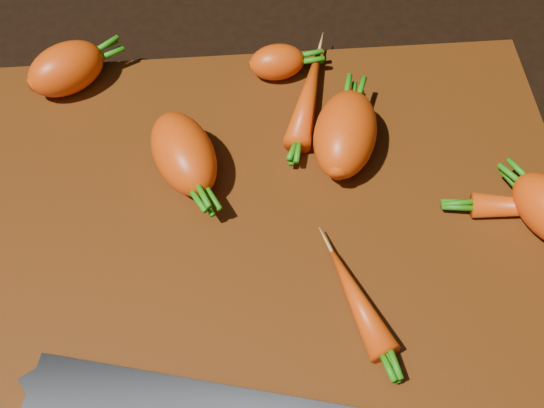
{
  "coord_description": "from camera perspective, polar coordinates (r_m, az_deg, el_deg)",
  "views": [
    {
      "loc": [
        -0.03,
        -0.34,
        0.52
      ],
      "look_at": [
        0.0,
        0.01,
        0.03
      ],
      "focal_mm": 50.0,
      "sensor_mm": 36.0,
      "label": 1
    }
  ],
  "objects": [
    {
      "name": "carrot_1",
      "position": [
        0.63,
        -6.67,
        3.79
      ],
      "size": [
        0.07,
        0.1,
        0.05
      ],
      "primitive_type": "ellipsoid",
      "rotation": [
        0.0,
        0.0,
        -1.23
      ],
      "color": "#E3480E",
      "rests_on": "cutting_board"
    },
    {
      "name": "carrot_5",
      "position": [
        0.69,
        2.76,
        8.18
      ],
      "size": [
        0.06,
        0.12,
        0.02
      ],
      "primitive_type": "ellipsoid",
      "rotation": [
        0.0,
        0.0,
        1.29
      ],
      "color": "#E3480E",
      "rests_on": "cutting_board"
    },
    {
      "name": "carrot_3",
      "position": [
        0.71,
        0.39,
        10.64
      ],
      "size": [
        0.05,
        0.04,
        0.03
      ],
      "primitive_type": "ellipsoid",
      "rotation": [
        0.0,
        0.0,
        0.1
      ],
      "color": "#E3480E",
      "rests_on": "cutting_board"
    },
    {
      "name": "cutting_board",
      "position": [
        0.62,
        0.07,
        -2.04
      ],
      "size": [
        0.5,
        0.4,
        0.01
      ],
      "primitive_type": "cube",
      "color": "#612D0B",
      "rests_on": "ground"
    },
    {
      "name": "ground",
      "position": [
        0.63,
        0.07,
        -2.59
      ],
      "size": [
        2.0,
        2.0,
        0.01
      ],
      "primitive_type": "cube",
      "color": "black"
    },
    {
      "name": "carrot_2",
      "position": [
        0.64,
        5.53,
        5.28
      ],
      "size": [
        0.08,
        0.1,
        0.05
      ],
      "primitive_type": "ellipsoid",
      "rotation": [
        0.0,
        0.0,
        1.28
      ],
      "color": "#E3480E",
      "rests_on": "cutting_board"
    },
    {
      "name": "carrot_7",
      "position": [
        0.57,
        6.47,
        -7.27
      ],
      "size": [
        0.05,
        0.09,
        0.02
      ],
      "primitive_type": "ellipsoid",
      "rotation": [
        0.0,
        0.0,
        1.87
      ],
      "color": "#E3480E",
      "rests_on": "cutting_board"
    },
    {
      "name": "carrot_0",
      "position": [
        0.72,
        -15.24,
        9.8
      ],
      "size": [
        0.09,
        0.08,
        0.05
      ],
      "primitive_type": "ellipsoid",
      "rotation": [
        0.0,
        0.0,
        0.55
      ],
      "color": "#E3480E",
      "rests_on": "cutting_board"
    }
  ]
}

